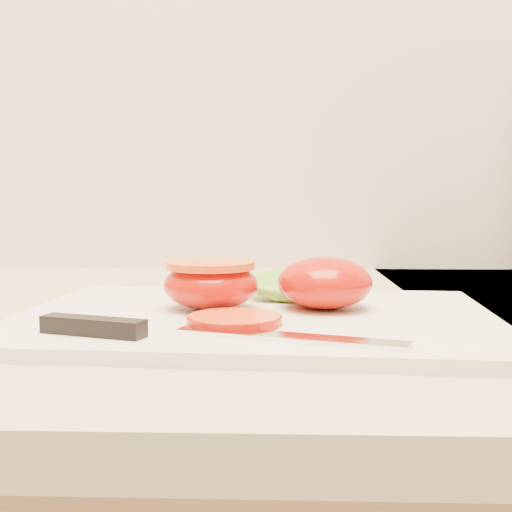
{
  "coord_description": "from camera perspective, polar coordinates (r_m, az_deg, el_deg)",
  "views": [
    {
      "loc": [
        0.03,
        1.08,
        1.03
      ],
      "look_at": [
        0.01,
        1.6,
        0.99
      ],
      "focal_mm": 45.0,
      "sensor_mm": 36.0,
      "label": 1
    }
  ],
  "objects": [
    {
      "name": "cutting_board",
      "position": [
        0.52,
        -0.04,
        -5.61
      ],
      "size": [
        0.4,
        0.3,
        0.01
      ],
      "primitive_type": "cube",
      "rotation": [
        0.0,
        0.0,
        -0.07
      ],
      "color": "white",
      "rests_on": "counter"
    },
    {
      "name": "tomato_half_dome",
      "position": [
        0.54,
        6.14,
        -2.38
      ],
      "size": [
        0.08,
        0.08,
        0.04
      ],
      "primitive_type": "ellipsoid",
      "color": "#B91D03",
      "rests_on": "cutting_board"
    },
    {
      "name": "tomato_half_cut",
      "position": [
        0.53,
        -4.02,
        -2.4
      ],
      "size": [
        0.08,
        0.08,
        0.04
      ],
      "color": "#B91D03",
      "rests_on": "cutting_board"
    },
    {
      "name": "tomato_slice_0",
      "position": [
        0.47,
        -1.93,
        -5.7
      ],
      "size": [
        0.07,
        0.07,
        0.01
      ],
      "primitive_type": "cylinder",
      "color": "orange",
      "rests_on": "cutting_board"
    },
    {
      "name": "lettuce_leaf_0",
      "position": [
        0.6,
        3.82,
        -2.62
      ],
      "size": [
        0.13,
        0.12,
        0.02
      ],
      "primitive_type": "ellipsoid",
      "rotation": [
        0.0,
        0.0,
        0.56
      ],
      "color": "#7BC133",
      "rests_on": "cutting_board"
    },
    {
      "name": "knife",
      "position": [
        0.43,
        -7.79,
        -6.58
      ],
      "size": [
        0.25,
        0.07,
        0.01
      ],
      "rotation": [
        0.0,
        0.0,
        -0.31
      ],
      "color": "silver",
      "rests_on": "cutting_board"
    }
  ]
}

